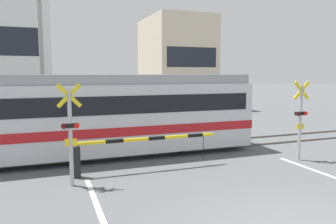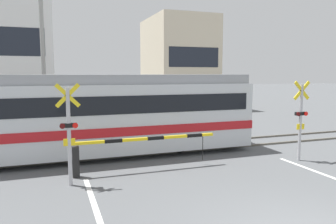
# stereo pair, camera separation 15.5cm
# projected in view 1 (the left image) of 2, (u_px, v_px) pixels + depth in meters

# --- Properties ---
(rail_track_near) EXTENTS (50.00, 0.10, 0.08)m
(rail_track_near) POSITION_uv_depth(u_px,v_px,m) (172.00, 152.00, 12.98)
(rail_track_near) COLOR #5B564C
(rail_track_near) RESTS_ON ground_plane
(rail_track_far) EXTENTS (50.00, 0.10, 0.08)m
(rail_track_far) POSITION_uv_depth(u_px,v_px,m) (160.00, 145.00, 14.32)
(rail_track_far) COLOR #5B564C
(rail_track_far) RESTS_ON ground_plane
(commuter_train) EXTENTS (14.93, 2.96, 3.10)m
(commuter_train) POSITION_uv_depth(u_px,v_px,m) (56.00, 114.00, 11.99)
(commuter_train) COLOR silver
(commuter_train) RESTS_ON ground_plane
(crossing_barrier_near) EXTENTS (4.72, 0.20, 1.09)m
(crossing_barrier_near) POSITION_uv_depth(u_px,v_px,m) (123.00, 148.00, 10.33)
(crossing_barrier_near) COLOR black
(crossing_barrier_near) RESTS_ON ground_plane
(crossing_barrier_far) EXTENTS (4.72, 0.20, 1.09)m
(crossing_barrier_far) POSITION_uv_depth(u_px,v_px,m) (187.00, 118.00, 17.38)
(crossing_barrier_far) COLOR black
(crossing_barrier_far) RESTS_ON ground_plane
(crossing_signal_left) EXTENTS (0.68, 0.15, 2.88)m
(crossing_signal_left) POSITION_uv_depth(u_px,v_px,m) (70.00, 130.00, 9.03)
(crossing_signal_left) COLOR #B2B2B7
(crossing_signal_left) RESTS_ON ground_plane
(crossing_signal_right) EXTENTS (0.68, 0.15, 2.88)m
(crossing_signal_right) POSITION_uv_depth(u_px,v_px,m) (300.00, 117.00, 11.78)
(crossing_signal_right) COLOR #B2B2B7
(crossing_signal_right) RESTS_ON ground_plane
(pedestrian) EXTENTS (0.38, 0.23, 1.72)m
(pedestrian) POSITION_uv_depth(u_px,v_px,m) (112.00, 111.00, 19.04)
(pedestrian) COLOR brown
(pedestrian) RESTS_ON ground_plane
(building_left_of_street) EXTENTS (6.90, 7.26, 9.66)m
(building_left_of_street) POSITION_uv_depth(u_px,v_px,m) (3.00, 52.00, 25.25)
(building_left_of_street) COLOR white
(building_left_of_street) RESTS_ON ground_plane
(building_right_of_street) EXTENTS (5.26, 7.26, 8.16)m
(building_right_of_street) POSITION_uv_depth(u_px,v_px,m) (176.00, 63.00, 30.29)
(building_right_of_street) COLOR beige
(building_right_of_street) RESTS_ON ground_plane
(utility_pole_streetside) EXTENTS (0.22, 0.22, 7.54)m
(utility_pole_streetside) POSITION_uv_depth(u_px,v_px,m) (42.00, 61.00, 16.91)
(utility_pole_streetside) COLOR gray
(utility_pole_streetside) RESTS_ON ground_plane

